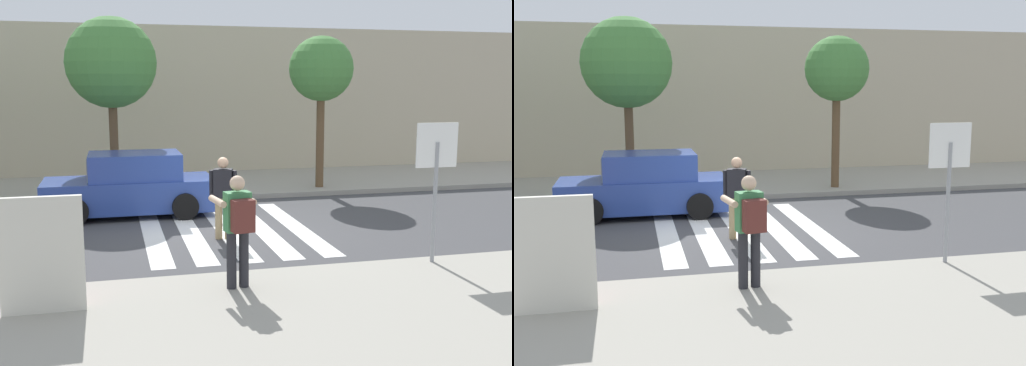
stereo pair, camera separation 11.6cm
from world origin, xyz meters
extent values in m
plane|color=#424244|center=(0.00, 0.00, 0.00)|extent=(120.00, 120.00, 0.00)
cube|color=#9E998C|center=(0.00, -6.20, 0.07)|extent=(60.00, 6.00, 0.14)
cube|color=#9E998C|center=(0.00, 6.00, 0.07)|extent=(60.00, 4.80, 0.14)
cube|color=beige|center=(0.00, 10.40, 2.60)|extent=(56.00, 4.00, 5.21)
cube|color=silver|center=(-1.60, 0.20, 0.00)|extent=(0.44, 5.20, 0.01)
cube|color=silver|center=(-0.80, 0.20, 0.00)|extent=(0.44, 5.20, 0.01)
cube|color=silver|center=(0.00, 0.20, 0.00)|extent=(0.44, 5.20, 0.01)
cube|color=silver|center=(0.80, 0.20, 0.00)|extent=(0.44, 5.20, 0.01)
cube|color=silver|center=(1.60, 0.20, 0.00)|extent=(0.44, 5.20, 0.01)
cylinder|color=gray|center=(2.96, -3.49, 1.19)|extent=(0.07, 0.07, 2.09)
cube|color=white|center=(2.96, -3.48, 2.18)|extent=(0.76, 0.03, 0.76)
cube|color=red|center=(2.96, -3.46, 2.18)|extent=(0.66, 0.02, 0.66)
cylinder|color=#232328|center=(-0.72, -4.01, 0.58)|extent=(0.15, 0.15, 0.88)
cylinder|color=#232328|center=(-0.52, -3.98, 0.58)|extent=(0.15, 0.15, 0.88)
cube|color=#3D844C|center=(-0.62, -4.00, 1.32)|extent=(0.41, 0.29, 0.60)
sphere|color=beige|center=(-0.62, -4.00, 1.75)|extent=(0.23, 0.23, 0.23)
cylinder|color=beige|center=(-0.89, -3.82, 1.46)|extent=(0.18, 0.59, 0.10)
cylinder|color=beige|center=(-0.41, -3.75, 1.46)|extent=(0.18, 0.59, 0.10)
cube|color=black|center=(-0.68, -3.60, 1.49)|extent=(0.15, 0.12, 0.10)
cube|color=#5B2823|center=(-0.58, -4.23, 1.30)|extent=(0.35, 0.25, 0.48)
cylinder|color=tan|center=(-0.28, -0.52, 0.44)|extent=(0.15, 0.15, 0.88)
cylinder|color=tan|center=(-0.09, -0.58, 0.44)|extent=(0.15, 0.15, 0.88)
cube|color=black|center=(-0.19, -0.55, 1.18)|extent=(0.44, 0.35, 0.60)
sphere|color=tan|center=(-0.19, -0.55, 1.61)|extent=(0.23, 0.23, 0.23)
cylinder|color=black|center=(-0.41, -0.47, 1.16)|extent=(0.10, 0.10, 0.58)
cylinder|color=black|center=(0.04, -0.63, 1.16)|extent=(0.10, 0.10, 0.58)
cube|color=#284293|center=(-2.01, 2.30, 0.53)|extent=(4.10, 1.70, 0.76)
cube|color=#284293|center=(-1.86, 2.30, 1.23)|extent=(2.20, 1.56, 0.64)
cube|color=slate|center=(-2.93, 2.30, 1.23)|extent=(0.10, 1.50, 0.54)
cube|color=slate|center=(-0.89, 2.30, 1.23)|extent=(0.10, 1.50, 0.51)
cylinder|color=black|center=(-3.28, 1.45, 0.32)|extent=(0.64, 0.22, 0.64)
cylinder|color=black|center=(-3.28, 3.15, 0.32)|extent=(0.64, 0.22, 0.64)
cylinder|color=black|center=(-0.74, 1.45, 0.32)|extent=(0.64, 0.22, 0.64)
cylinder|color=black|center=(-0.74, 3.15, 0.32)|extent=(0.64, 0.22, 0.64)
cylinder|color=brown|center=(-2.31, 4.61, 1.59)|extent=(0.24, 0.24, 2.91)
sphere|color=#47843D|center=(-2.31, 4.61, 3.80)|extent=(2.49, 2.49, 2.49)
cylinder|color=brown|center=(3.69, 4.34, 1.62)|extent=(0.24, 0.24, 2.95)
sphere|color=#47843D|center=(3.69, 4.34, 3.66)|extent=(1.90, 1.90, 1.90)
cube|color=beige|center=(-3.38, -4.37, 0.94)|extent=(1.10, 0.10, 1.60)
cube|color=pink|center=(-3.38, -4.32, 0.94)|extent=(0.96, 0.02, 1.46)
camera|label=1|loc=(-2.43, -12.56, 3.19)|focal=42.00mm
camera|label=2|loc=(-2.32, -12.59, 3.19)|focal=42.00mm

